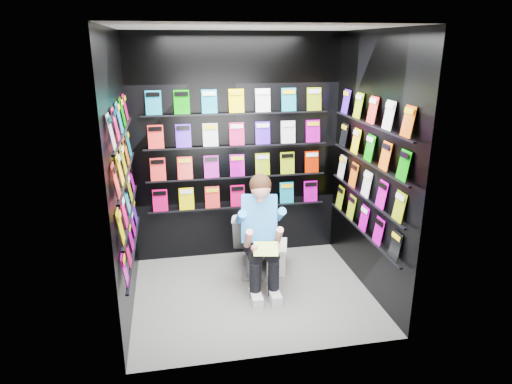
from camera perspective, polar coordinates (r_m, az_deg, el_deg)
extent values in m
plane|color=slate|center=(4.84, -0.40, -12.58)|extent=(2.40, 2.40, 0.00)
plane|color=white|center=(4.16, -0.48, 19.91)|extent=(2.40, 2.40, 0.00)
cube|color=black|center=(5.28, -2.44, 5.30)|extent=(2.40, 0.04, 2.60)
cube|color=black|center=(3.39, 2.67, -2.09)|extent=(2.40, 0.04, 2.60)
cube|color=black|center=(4.28, -16.45, 1.48)|extent=(0.04, 2.00, 2.60)
cube|color=black|center=(4.68, 14.18, 3.09)|extent=(0.04, 2.00, 2.60)
imported|color=silver|center=(5.17, -0.48, -5.86)|extent=(0.56, 0.82, 0.73)
cube|color=white|center=(5.26, 2.59, -8.21)|extent=(0.30, 0.41, 0.28)
cube|color=white|center=(5.19, 2.61, -6.69)|extent=(0.32, 0.44, 0.03)
cube|color=green|center=(4.43, 1.25, -7.12)|extent=(0.26, 0.18, 0.10)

